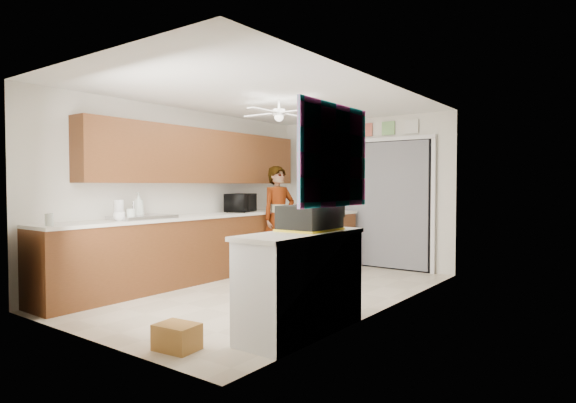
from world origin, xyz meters
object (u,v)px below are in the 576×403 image
Objects in this scene: microwave at (241,203)px; cup at (119,216)px; suitcase at (310,218)px; soap_bottle at (139,205)px; man at (279,218)px; dog at (276,271)px; paper_towel_roll at (119,210)px; cardboard_box at (177,337)px; navy_crate at (260,321)px.

microwave reaches higher than cup.
suitcase is at bearing 8.16° from cup.
man is at bearing 77.10° from soap_bottle.
dog is (0.93, -1.27, -0.59)m from man.
microwave is at bearing 92.64° from cup.
paper_towel_roll is 2.14m from dog.
paper_towel_roll is 0.15× the size of man.
microwave is 3.85× the size of cup.
cup is 0.25× the size of suitcase.
microwave is 0.95× the size of suitcase.
suitcase is (2.75, -0.06, -0.05)m from soap_bottle.
cardboard_box is at bearing -166.45° from microwave.
suitcase reaches higher than dog.
microwave is at bearing 143.66° from suitcase.
paper_towel_roll is 0.44× the size of suitcase.
cup is at bearing -124.66° from dog.
microwave is 2.15× the size of paper_towel_roll.
soap_bottle reaches higher than microwave.
cup is 0.08× the size of man.
man is 1.68m from dog.
microwave is at bearing 154.76° from dog.
microwave is 2.17m from paper_towel_roll.
cup reaches higher than navy_crate.
paper_towel_roll is at bearing -175.18° from suitcase.
man is at bearing 78.99° from paper_towel_roll.
soap_bottle reaches higher than dog.
cup is 0.45× the size of navy_crate.
suitcase is 3.26m from man.
soap_bottle reaches higher than navy_crate.
cup is 0.56× the size of paper_towel_roll.
paper_towel_roll reaches higher than suitcase.
soap_bottle is 0.49m from cup.
man is (-1.90, 2.73, 0.75)m from navy_crate.
man reaches higher than navy_crate.
soap_bottle is 2.67m from navy_crate.
paper_towel_roll reaches higher than cup.
paper_towel_roll is (-0.19, 0.12, 0.07)m from cup.
paper_towel_roll is at bearing -131.04° from dog.
microwave is at bearing 135.50° from navy_crate.
microwave is 1.73× the size of navy_crate.
man reaches higher than paper_towel_roll.
paper_towel_roll is at bearing -86.38° from soap_bottle.
cup is 2.08m from dog.
navy_crate is (2.43, -0.42, -1.02)m from soap_bottle.
cup is at bearing -172.12° from suitcase.
dog reaches higher than navy_crate.
suitcase is 1.82× the size of navy_crate.
navy_crate is at bearing -129.65° from man.
soap_bottle is at bearing 150.64° from cardboard_box.
cardboard_box is at bearing -104.92° from navy_crate.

